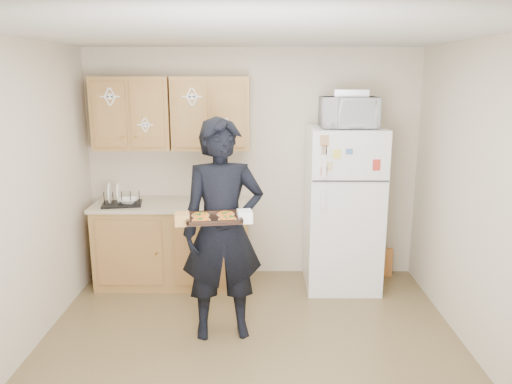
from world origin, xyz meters
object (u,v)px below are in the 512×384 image
refrigerator (343,209)px  dish_rack (122,198)px  baking_tray (214,219)px  person (223,230)px  microwave (349,112)px

refrigerator → dish_rack: (-2.30, -0.05, 0.13)m
refrigerator → baking_tray: bearing=-132.4°
person → dish_rack: 1.50m
refrigerator → microwave: microwave is taller
microwave → dish_rack: (-2.31, 0.00, -0.87)m
baking_tray → dish_rack: baking_tray is taller
refrigerator → microwave: bearing=-82.6°
person → baking_tray: size_ratio=4.46×
refrigerator → dish_rack: 2.31m
baking_tray → person: bearing=72.0°
baking_tray → dish_rack: 1.69m
baking_tray → dish_rack: size_ratio=1.08×
refrigerator → baking_tray: (-1.23, -1.35, 0.28)m
refrigerator → microwave: (0.01, -0.05, 1.00)m
person → microwave: 1.80m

